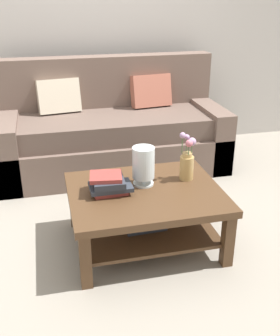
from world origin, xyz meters
The scene contains 7 objects.
ground_plane centered at (0.00, 0.00, 0.00)m, with size 10.00×10.00×0.00m, color gray.
back_wall centered at (0.00, 1.65, 1.35)m, with size 6.40×0.12×2.70m, color #BCB7B2.
couch centered at (0.10, 1.01, 0.36)m, with size 2.17×0.90×1.06m.
coffee_table centered at (0.08, -0.41, 0.31)m, with size 1.03×0.84×0.42m.
book_stack_main centered at (-0.16, -0.38, 0.49)m, with size 0.29×0.23×0.13m.
glass_hurricane_vase centered at (0.09, -0.32, 0.58)m, with size 0.15×0.15×0.27m.
flower_pitcher centered at (0.41, -0.30, 0.56)m, with size 0.12×0.11×0.35m.
Camera 1 is at (-0.53, -2.79, 1.69)m, focal length 43.65 mm.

